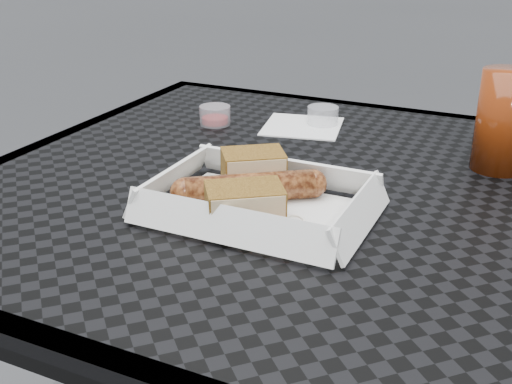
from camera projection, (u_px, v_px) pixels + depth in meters
patio_table at (286, 233)px, 0.85m from camera, size 0.80×0.80×0.74m
food_tray at (260, 211)px, 0.73m from camera, size 0.22×0.15×0.00m
bratwurst at (250, 188)px, 0.75m from camera, size 0.16×0.12×0.03m
bread_near at (253, 170)px, 0.78m from camera, size 0.09×0.09×0.05m
bread_far at (245, 205)px, 0.69m from camera, size 0.10×0.09×0.04m
veg_garnish at (286, 232)px, 0.68m from camera, size 0.03×0.03×0.00m
napkin at (302, 126)px, 1.03m from camera, size 0.14×0.14×0.00m
condiment_cup_sauce at (215, 115)px, 1.03m from camera, size 0.05×0.05×0.03m
condiment_cup_empty at (323, 116)px, 1.03m from camera, size 0.05×0.05×0.03m
drink_glass at (504, 121)px, 0.83m from camera, size 0.07×0.07×0.13m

